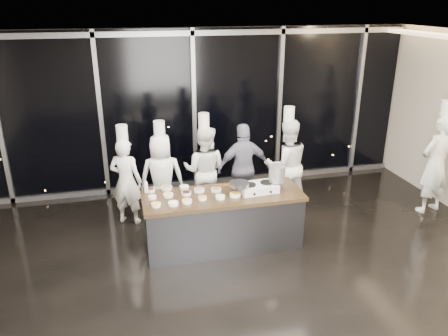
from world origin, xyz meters
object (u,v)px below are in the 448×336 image
(stove, at_px, (258,187))
(guest, at_px, (244,168))
(chef_far_left, at_px, (126,180))
(stock_pot, at_px, (277,173))
(chef_right, at_px, (286,164))
(chef_side, at_px, (436,163))
(demo_counter, at_px, (223,220))
(chef_center, at_px, (205,170))
(frying_pan, at_px, (239,184))
(chef_left, at_px, (162,176))

(stove, xyz_separation_m, guest, (0.11, 1.20, -0.14))
(stove, bearing_deg, chef_far_left, 144.63)
(stock_pot, distance_m, chef_right, 1.26)
(stock_pot, relative_size, chef_side, 0.12)
(demo_counter, bearing_deg, chef_center, 91.94)
(frying_pan, bearing_deg, guest, 66.13)
(demo_counter, height_order, chef_side, chef_side)
(guest, bearing_deg, chef_right, 170.39)
(demo_counter, distance_m, chef_right, 1.84)
(chef_far_left, xyz_separation_m, chef_left, (0.62, 0.05, -0.00))
(frying_pan, height_order, chef_left, chef_left)
(frying_pan, xyz_separation_m, guest, (0.43, 1.23, -0.24))
(chef_center, bearing_deg, chef_far_left, 26.42)
(chef_center, bearing_deg, frying_pan, 125.07)
(stove, distance_m, chef_center, 1.41)
(frying_pan, height_order, chef_right, chef_right)
(demo_counter, relative_size, stove, 4.05)
(chef_center, bearing_deg, chef_left, 25.78)
(chef_right, bearing_deg, frying_pan, 41.92)
(stock_pot, bearing_deg, chef_right, 61.49)
(stove, height_order, chef_side, chef_side)
(stock_pot, relative_size, chef_right, 0.13)
(guest, relative_size, chef_side, 0.79)
(chef_left, distance_m, chef_side, 4.91)
(chef_left, distance_m, guest, 1.48)
(chef_far_left, relative_size, chef_center, 0.95)
(chef_right, bearing_deg, guest, -9.30)
(chef_left, bearing_deg, chef_center, -171.30)
(stock_pot, height_order, chef_side, chef_side)
(chef_side, bearing_deg, chef_center, -25.66)
(chef_right, relative_size, chef_side, 0.93)
(frying_pan, bearing_deg, stock_pot, -0.93)
(frying_pan, distance_m, stock_pot, 0.63)
(chef_left, height_order, chef_center, chef_center)
(guest, distance_m, chef_side, 3.45)
(chef_far_left, height_order, chef_side, chef_side)
(demo_counter, xyz_separation_m, chef_right, (1.44, 1.07, 0.41))
(chef_center, distance_m, guest, 0.72)
(frying_pan, height_order, chef_center, chef_center)
(chef_left, distance_m, chef_center, 0.77)
(frying_pan, relative_size, stock_pot, 2.15)
(stove, height_order, chef_center, chef_center)
(stock_pot, distance_m, chef_center, 1.59)
(stove, distance_m, stock_pot, 0.37)
(stove, relative_size, chef_side, 0.29)
(stock_pot, height_order, guest, guest)
(chef_far_left, relative_size, chef_right, 0.91)
(chef_far_left, xyz_separation_m, guest, (2.10, 0.01, 0.03))
(stove, bearing_deg, frying_pan, -179.32)
(stove, height_order, chef_left, chef_left)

